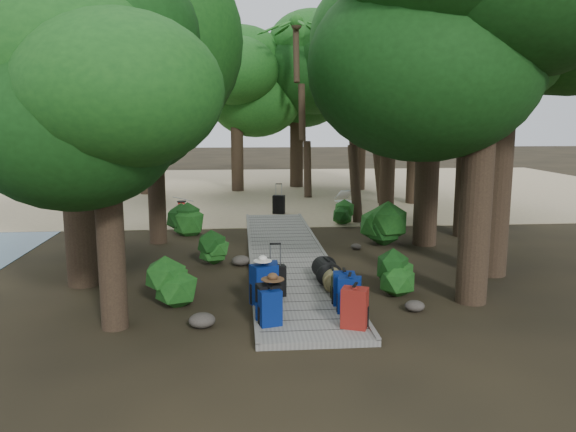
{
  "coord_description": "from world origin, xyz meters",
  "views": [
    {
      "loc": [
        -1.2,
        -13.29,
        3.58
      ],
      "look_at": [
        0.07,
        1.6,
        1.0
      ],
      "focal_mm": 35.0,
      "sensor_mm": 36.0,
      "label": 1
    }
  ],
  "objects_px": {
    "backpack_right_c": "(344,287)",
    "duffel_right_black": "(327,271)",
    "backpack_left_b": "(269,301)",
    "backpack_left_c": "(264,282)",
    "backpack_right_d": "(340,285)",
    "backpack_left_d": "(268,273)",
    "lone_suitcase_on_sand": "(279,205)",
    "sun_lounger": "(348,199)",
    "backpack_left_a": "(270,306)",
    "backpack_right_a": "(355,306)",
    "backpack_right_b": "(350,293)",
    "duffel_right_khaki": "(332,279)",
    "suitcase_on_boardwalk": "(275,281)",
    "kayak": "(182,203)"
  },
  "relations": [
    {
      "from": "backpack_right_c",
      "to": "duffel_right_khaki",
      "type": "height_order",
      "value": "backpack_right_c"
    },
    {
      "from": "backpack_left_d",
      "to": "kayak",
      "type": "xyz_separation_m",
      "value": [
        -2.98,
        12.08,
        -0.27
      ]
    },
    {
      "from": "backpack_right_b",
      "to": "sun_lounger",
      "type": "distance_m",
      "value": 13.21
    },
    {
      "from": "backpack_left_a",
      "to": "backpack_right_b",
      "type": "distance_m",
      "value": 1.55
    },
    {
      "from": "backpack_left_b",
      "to": "duffel_right_black",
      "type": "distance_m",
      "value": 2.72
    },
    {
      "from": "backpack_left_b",
      "to": "sun_lounger",
      "type": "relative_size",
      "value": 0.38
    },
    {
      "from": "sun_lounger",
      "to": "backpack_left_a",
      "type": "bearing_deg",
      "value": -123.05
    },
    {
      "from": "backpack_right_d",
      "to": "duffel_right_khaki",
      "type": "distance_m",
      "value": 0.61
    },
    {
      "from": "duffel_right_black",
      "to": "duffel_right_khaki",
      "type": "bearing_deg",
      "value": -94.83
    },
    {
      "from": "backpack_left_c",
      "to": "suitcase_on_boardwalk",
      "type": "height_order",
      "value": "backpack_left_c"
    },
    {
      "from": "backpack_left_b",
      "to": "sun_lounger",
      "type": "height_order",
      "value": "backpack_left_b"
    },
    {
      "from": "kayak",
      "to": "sun_lounger",
      "type": "distance_m",
      "value": 6.89
    },
    {
      "from": "backpack_right_c",
      "to": "kayak",
      "type": "bearing_deg",
      "value": 115.03
    },
    {
      "from": "lone_suitcase_on_sand",
      "to": "backpack_right_b",
      "type": "bearing_deg",
      "value": -71.47
    },
    {
      "from": "backpack_left_a",
      "to": "backpack_right_a",
      "type": "distance_m",
      "value": 1.43
    },
    {
      "from": "lone_suitcase_on_sand",
      "to": "sun_lounger",
      "type": "xyz_separation_m",
      "value": [
        2.95,
        1.47,
        -0.04
      ]
    },
    {
      "from": "duffel_right_khaki",
      "to": "duffel_right_black",
      "type": "xyz_separation_m",
      "value": [
        -0.03,
        0.54,
        0.03
      ]
    },
    {
      "from": "lone_suitcase_on_sand",
      "to": "backpack_right_a",
      "type": "bearing_deg",
      "value": -71.88
    },
    {
      "from": "backpack_right_a",
      "to": "backpack_left_a",
      "type": "bearing_deg",
      "value": -166.72
    },
    {
      "from": "backpack_left_d",
      "to": "backpack_left_a",
      "type": "bearing_deg",
      "value": -90.88
    },
    {
      "from": "suitcase_on_boardwalk",
      "to": "lone_suitcase_on_sand",
      "type": "height_order",
      "value": "suitcase_on_boardwalk"
    },
    {
      "from": "backpack_right_d",
      "to": "backpack_left_d",
      "type": "bearing_deg",
      "value": 166.77
    },
    {
      "from": "backpack_right_b",
      "to": "duffel_right_black",
      "type": "xyz_separation_m",
      "value": [
        -0.11,
        2.01,
        -0.13
      ]
    },
    {
      "from": "backpack_left_a",
      "to": "kayak",
      "type": "relative_size",
      "value": 0.24
    },
    {
      "from": "lone_suitcase_on_sand",
      "to": "backpack_left_c",
      "type": "bearing_deg",
      "value": -79.31
    },
    {
      "from": "duffel_right_khaki",
      "to": "lone_suitcase_on_sand",
      "type": "distance_m",
      "value": 10.05
    },
    {
      "from": "suitcase_on_boardwalk",
      "to": "backpack_left_c",
      "type": "bearing_deg",
      "value": -125.33
    },
    {
      "from": "backpack_left_c",
      "to": "backpack_left_b",
      "type": "bearing_deg",
      "value": -111.68
    },
    {
      "from": "duffel_right_black",
      "to": "lone_suitcase_on_sand",
      "type": "bearing_deg",
      "value": 83.94
    },
    {
      "from": "duffel_right_black",
      "to": "suitcase_on_boardwalk",
      "type": "bearing_deg",
      "value": -149.7
    },
    {
      "from": "backpack_left_b",
      "to": "backpack_left_c",
      "type": "xyz_separation_m",
      "value": [
        -0.04,
        0.91,
        0.06
      ]
    },
    {
      "from": "backpack_right_c",
      "to": "backpack_left_c",
      "type": "bearing_deg",
      "value": -177.87
    },
    {
      "from": "backpack_left_b",
      "to": "suitcase_on_boardwalk",
      "type": "height_order",
      "value": "backpack_left_b"
    },
    {
      "from": "backpack_left_c",
      "to": "backpack_right_b",
      "type": "xyz_separation_m",
      "value": [
        1.52,
        -0.58,
        -0.06
      ]
    },
    {
      "from": "backpack_right_c",
      "to": "duffel_right_black",
      "type": "xyz_separation_m",
      "value": [
        -0.09,
        1.56,
        -0.11
      ]
    },
    {
      "from": "backpack_left_b",
      "to": "backpack_left_d",
      "type": "relative_size",
      "value": 1.19
    },
    {
      "from": "backpack_right_b",
      "to": "backpack_left_b",
      "type": "bearing_deg",
      "value": -152.16
    },
    {
      "from": "backpack_right_c",
      "to": "backpack_right_b",
      "type": "bearing_deg",
      "value": -80.96
    },
    {
      "from": "backpack_right_d",
      "to": "backpack_left_c",
      "type": "bearing_deg",
      "value": -153.62
    },
    {
      "from": "backpack_right_b",
      "to": "backpack_right_c",
      "type": "distance_m",
      "value": 0.46
    },
    {
      "from": "backpack_left_d",
      "to": "backpack_right_a",
      "type": "relative_size",
      "value": 0.82
    },
    {
      "from": "backpack_left_d",
      "to": "backpack_left_c",
      "type": "bearing_deg",
      "value": -95.89
    },
    {
      "from": "backpack_left_c",
      "to": "duffel_right_khaki",
      "type": "distance_m",
      "value": 1.72
    },
    {
      "from": "backpack_left_a",
      "to": "backpack_left_d",
      "type": "bearing_deg",
      "value": 73.69
    },
    {
      "from": "duffel_right_khaki",
      "to": "suitcase_on_boardwalk",
      "type": "bearing_deg",
      "value": -157.89
    },
    {
      "from": "backpack_left_c",
      "to": "lone_suitcase_on_sand",
      "type": "distance_m",
      "value": 10.98
    },
    {
      "from": "kayak",
      "to": "duffel_right_khaki",
      "type": "bearing_deg",
      "value": -80.58
    },
    {
      "from": "duffel_right_khaki",
      "to": "duffel_right_black",
      "type": "distance_m",
      "value": 0.54
    },
    {
      "from": "kayak",
      "to": "backpack_left_d",
      "type": "bearing_deg",
      "value": -86.11
    },
    {
      "from": "backpack_left_b",
      "to": "backpack_right_c",
      "type": "relative_size",
      "value": 1.07
    }
  ]
}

